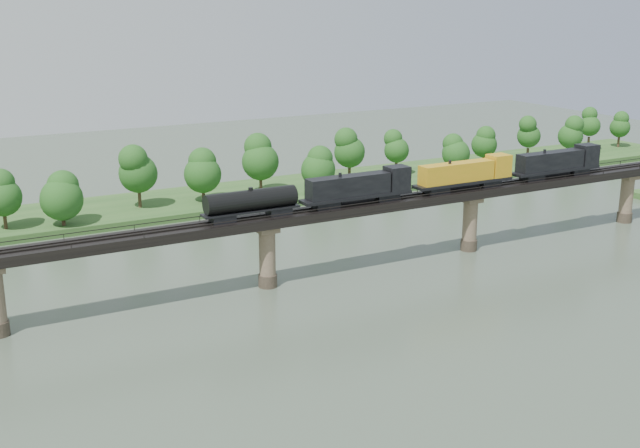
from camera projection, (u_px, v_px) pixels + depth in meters
name	position (u px, v px, depth m)	size (l,w,h in m)	color
ground	(368.00, 358.00, 101.19)	(400.00, 400.00, 0.00)	#3A4839
far_bank	(160.00, 206.00, 172.88)	(300.00, 24.00, 1.60)	#2A4F1F
bridge	(267.00, 254.00, 125.10)	(236.00, 30.00, 11.50)	#473A2D
bridge_superstructure	(267.00, 214.00, 123.39)	(220.00, 4.90, 0.75)	black
far_treeline	(126.00, 177.00, 163.16)	(289.06, 17.54, 13.60)	#382619
freight_train	(430.00, 179.00, 136.98)	(80.12, 3.12, 5.52)	black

